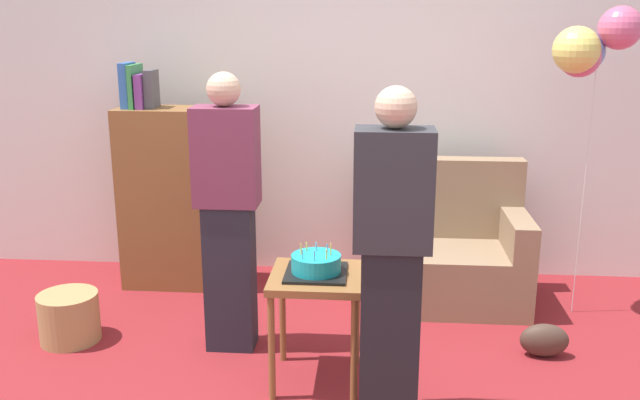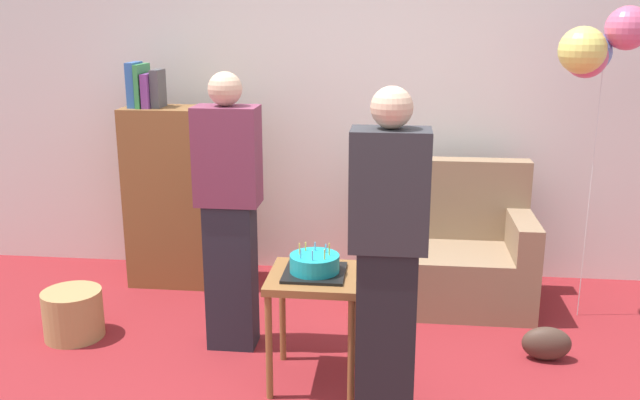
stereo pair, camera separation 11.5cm
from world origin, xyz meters
TOP-DOWN VIEW (x-y plane):
  - wall_back at (0.00, 2.05)m, footprint 6.00×0.10m
  - couch at (0.71, 1.47)m, footprint 1.10×0.70m
  - bookshelf at (-1.19, 1.61)m, footprint 0.80×0.36m
  - side_table at (-0.07, 0.28)m, footprint 0.48×0.48m
  - birthday_cake at (-0.07, 0.28)m, footprint 0.32×0.32m
  - person_blowing_candles at (-0.61, 0.65)m, footprint 0.36×0.22m
  - person_holding_cake at (0.31, -0.04)m, footprint 0.36×0.22m
  - wicker_basket at (-1.61, 0.63)m, footprint 0.36×0.36m
  - handbag at (1.23, 0.66)m, footprint 0.28×0.14m
  - balloon_bunch at (1.51, 1.32)m, footprint 0.53×0.38m

SIDE VIEW (x-z plane):
  - handbag at x=1.23m, z-range 0.00..0.20m
  - wicker_basket at x=-1.61m, z-range 0.00..0.30m
  - couch at x=0.71m, z-range -0.14..0.82m
  - side_table at x=-0.07m, z-range 0.21..0.83m
  - birthday_cake at x=-0.07m, z-range 0.58..0.75m
  - bookshelf at x=-1.19m, z-range -0.13..1.48m
  - person_blowing_candles at x=-0.61m, z-range 0.02..1.65m
  - person_holding_cake at x=0.31m, z-range 0.02..1.65m
  - wall_back at x=0.00m, z-range 0.00..2.70m
  - balloon_bunch at x=1.51m, z-range 0.75..2.73m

